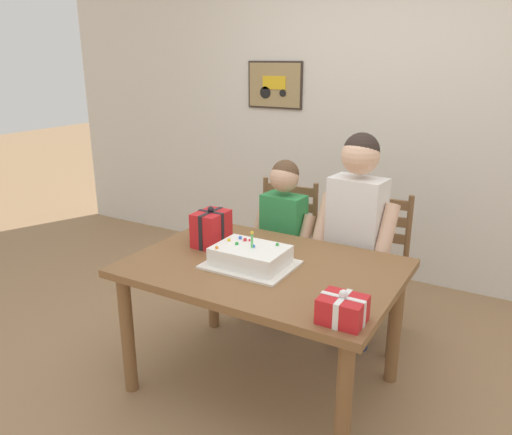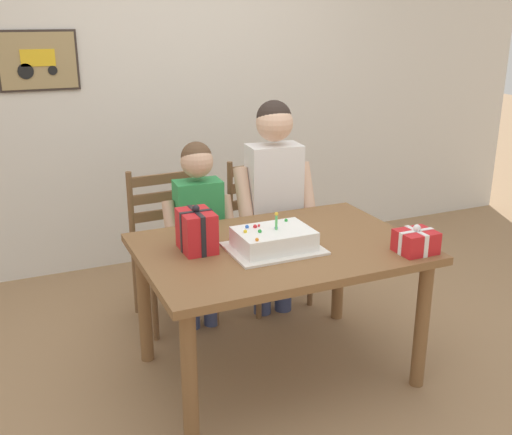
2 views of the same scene
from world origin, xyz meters
name	(u,v)px [view 2 (image 2 of 2)]	position (x,y,z in m)	size (l,w,h in m)	color
ground_plane	(277,371)	(0.00, 0.00, 0.00)	(20.00, 20.00, 0.00)	#997551
back_wall	(170,87)	(0.00, 1.84, 1.30)	(6.40, 0.11, 2.60)	silver
dining_table	(279,262)	(0.00, 0.00, 0.63)	(1.36, 0.95, 0.72)	brown
birthday_cake	(274,240)	(-0.05, -0.05, 0.77)	(0.44, 0.34, 0.19)	white
gift_box_red_large	(197,231)	(-0.39, 0.10, 0.82)	(0.16, 0.21, 0.23)	red
gift_box_beside_cake	(416,241)	(0.56, -0.35, 0.77)	(0.19, 0.16, 0.14)	red
chair_left	(171,246)	(-0.32, 0.83, 0.47)	(0.44, 0.44, 0.92)	brown
chair_right	(267,231)	(0.32, 0.83, 0.47)	(0.45, 0.45, 0.92)	brown
child_older	(274,189)	(0.27, 0.63, 0.81)	(0.50, 0.29, 1.34)	#38426B
child_younger	(199,219)	(-0.21, 0.63, 0.69)	(0.42, 0.24, 1.13)	#38426B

